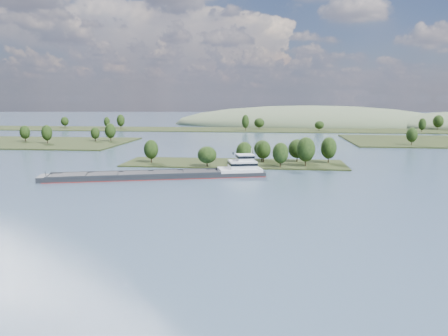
# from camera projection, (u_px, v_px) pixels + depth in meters

# --- Properties ---
(ground) EXTENTS (1800.00, 1800.00, 0.00)m
(ground) POSITION_uv_depth(u_px,v_px,m) (217.00, 191.00, 140.88)
(ground) COLOR #334459
(ground) RESTS_ON ground
(tree_island) EXTENTS (100.00, 31.81, 13.92)m
(tree_island) POSITION_uv_depth(u_px,v_px,m) (252.00, 156.00, 197.17)
(tree_island) COLOR black
(tree_island) RESTS_ON ground
(back_shoreline) EXTENTS (900.00, 60.00, 15.86)m
(back_shoreline) POSITION_uv_depth(u_px,v_px,m) (262.00, 129.00, 414.61)
(back_shoreline) COLOR black
(back_shoreline) RESTS_ON ground
(hill_west) EXTENTS (320.00, 160.00, 44.00)m
(hill_west) POSITION_uv_depth(u_px,v_px,m) (310.00, 124.00, 507.15)
(hill_west) COLOR #48573B
(hill_west) RESTS_ON ground
(cargo_barge) EXTENTS (83.04, 32.22, 11.29)m
(cargo_barge) POSITION_uv_depth(u_px,v_px,m) (171.00, 174.00, 165.39)
(cargo_barge) COLOR black
(cargo_barge) RESTS_ON ground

